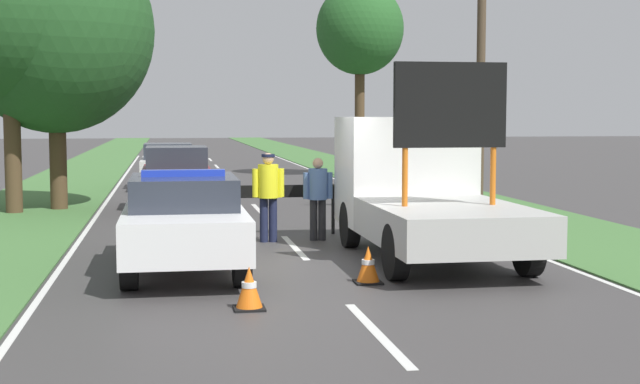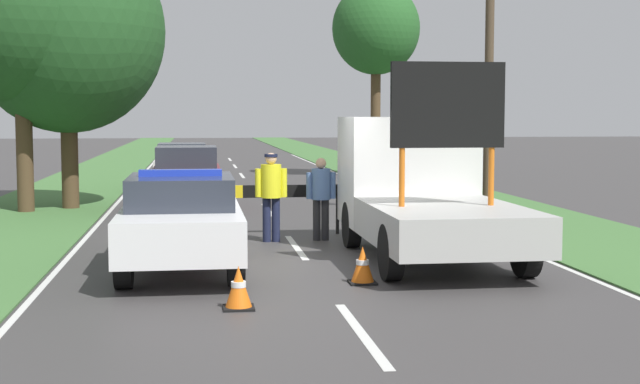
{
  "view_description": "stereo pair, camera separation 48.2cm",
  "coord_description": "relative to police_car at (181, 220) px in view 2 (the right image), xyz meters",
  "views": [
    {
      "loc": [
        -2.26,
        -14.59,
        2.42
      ],
      "look_at": [
        0.3,
        0.38,
        1.1
      ],
      "focal_mm": 50.0,
      "sensor_mm": 36.0,
      "label": 1
    },
    {
      "loc": [
        -1.79,
        -14.67,
        2.42
      ],
      "look_at": [
        0.3,
        0.38,
        1.1
      ],
      "focal_mm": 50.0,
      "sensor_mm": 36.0,
      "label": 2
    }
  ],
  "objects": [
    {
      "name": "ground_plane",
      "position": [
        2.03,
        0.77,
        -0.79
      ],
      "size": [
        160.0,
        160.0,
        0.0
      ],
      "primitive_type": "plane",
      "color": "#3D3A3A"
    },
    {
      "name": "lane_markings",
      "position": [
        2.03,
        10.19,
        -0.79
      ],
      "size": [
        8.04,
        58.93,
        0.01
      ],
      "color": "silver",
      "rests_on": "ground"
    },
    {
      "name": "grass_verge_left",
      "position": [
        -3.75,
        20.77,
        -0.78
      ],
      "size": [
        3.44,
        120.0,
        0.03
      ],
      "color": "#427038",
      "rests_on": "ground"
    },
    {
      "name": "grass_verge_right",
      "position": [
        7.82,
        20.77,
        -0.78
      ],
      "size": [
        3.44,
        120.0,
        0.03
      ],
      "color": "#427038",
      "rests_on": "ground"
    },
    {
      "name": "police_car",
      "position": [
        0.0,
        0.0,
        0.0
      ],
      "size": [
        1.81,
        4.6,
        1.58
      ],
      "rotation": [
        0.0,
        0.0,
        -0.06
      ],
      "color": "white",
      "rests_on": "ground"
    },
    {
      "name": "work_truck",
      "position": [
        4.07,
        0.99,
        0.35
      ],
      "size": [
        2.29,
        5.27,
        3.23
      ],
      "rotation": [
        0.0,
        0.0,
        3.09
      ],
      "color": "white",
      "rests_on": "ground"
    },
    {
      "name": "road_barrier",
      "position": [
        2.03,
        3.9,
        0.03
      ],
      "size": [
        2.63,
        0.08,
        1.01
      ],
      "rotation": [
        0.0,
        0.0,
        -0.1
      ],
      "color": "black",
      "rests_on": "ground"
    },
    {
      "name": "police_officer",
      "position": [
        1.65,
        2.95,
        0.22
      ],
      "size": [
        0.61,
        0.39,
        1.7
      ],
      "rotation": [
        0.0,
        0.0,
        3.08
      ],
      "color": "#191E38",
      "rests_on": "ground"
    },
    {
      "name": "pedestrian_civilian",
      "position": [
        2.61,
        3.0,
        0.14
      ],
      "size": [
        0.57,
        0.36,
        1.59
      ],
      "rotation": [
        0.0,
        0.0,
        -0.01
      ],
      "color": "#232326",
      "rests_on": "ground"
    },
    {
      "name": "traffic_cone_near_police",
      "position": [
        0.75,
        -2.91,
        -0.52
      ],
      "size": [
        0.39,
        0.39,
        0.54
      ],
      "color": "black",
      "rests_on": "ground"
    },
    {
      "name": "traffic_cone_centre_front",
      "position": [
        2.59,
        -1.46,
        -0.52
      ],
      "size": [
        0.39,
        0.39,
        0.54
      ],
      "color": "black",
      "rests_on": "ground"
    },
    {
      "name": "queued_car_wagon_maroon",
      "position": [
        -0.01,
        9.16,
        0.03
      ],
      "size": [
        1.71,
        3.99,
        1.62
      ],
      "rotation": [
        0.0,
        0.0,
        3.14
      ],
      "color": "maroon",
      "rests_on": "ground"
    },
    {
      "name": "queued_car_van_white",
      "position": [
        -0.23,
        15.95,
        -0.01
      ],
      "size": [
        1.73,
        4.1,
        1.49
      ],
      "rotation": [
        0.0,
        0.0,
        3.14
      ],
      "color": "silver",
      "rests_on": "ground"
    },
    {
      "name": "roadside_tree_near_left",
      "position": [
        -2.98,
        9.59,
        3.75
      ],
      "size": [
        4.95,
        4.95,
        7.15
      ],
      "color": "#4C3823",
      "rests_on": "ground"
    },
    {
      "name": "roadside_tree_near_right",
      "position": [
        -3.96,
        8.87,
        4.03
      ],
      "size": [
        4.17,
        4.17,
        7.04
      ],
      "color": "#4C3823",
      "rests_on": "ground"
    },
    {
      "name": "roadside_tree_mid_left",
      "position": [
        7.13,
        20.02,
        4.88
      ],
      "size": [
        3.37,
        3.37,
        7.5
      ],
      "color": "#4C3823",
      "rests_on": "ground"
    },
    {
      "name": "utility_pole",
      "position": [
        6.85,
        5.74,
        2.61
      ],
      "size": [
        1.2,
        0.2,
        6.57
      ],
      "color": "#473828",
      "rests_on": "ground"
    }
  ]
}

